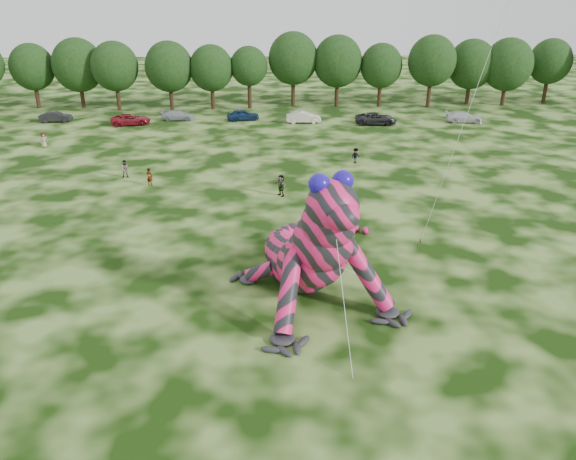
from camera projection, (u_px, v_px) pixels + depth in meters
The scene contains 27 objects.
ground at pixel (206, 334), 29.14m from camera, with size 240.00×240.00×0.00m, color #16330A.
inflatable_gecko at pixel (297, 221), 32.33m from camera, with size 13.94×16.55×8.28m, color #E91C64, non-canonical shape.
tree_4 at pixel (34, 76), 79.86m from camera, with size 6.22×5.60×9.06m, color black, non-canonical shape.
tree_5 at pixel (79, 73), 79.70m from camera, with size 7.16×6.44×9.80m, color black, non-canonical shape.
tree_6 at pixel (116, 76), 78.37m from camera, with size 6.52×5.86×9.49m, color black, non-canonical shape.
tree_7 at pixel (170, 76), 78.77m from camera, with size 6.68×6.01×9.48m, color black, non-canonical shape.
tree_8 at pixel (212, 77), 79.26m from camera, with size 6.14×5.53×8.94m, color black, non-canonical shape.
tree_9 at pixel (249, 77), 79.84m from camera, with size 5.27×4.74×8.68m, color black, non-canonical shape.
tree_10 at pixel (293, 69), 80.84m from camera, with size 7.09×6.38×10.50m, color black, non-canonical shape.
tree_11 at pixel (337, 71), 80.82m from camera, with size 7.01×6.31×10.07m, color black, non-canonical shape.
tree_12 at pixel (381, 75), 80.85m from camera, with size 5.99×5.39×8.97m, color black, non-canonical shape.
tree_13 at pixel (431, 71), 80.33m from camera, with size 6.83×6.15×10.13m, color black, non-canonical shape.
tree_14 at pixel (470, 72), 82.17m from camera, with size 6.82×6.14×9.40m, color black, non-canonical shape.
tree_15 at pixel (507, 72), 81.44m from camera, with size 7.17×6.45×9.63m, color black, non-canonical shape.
tree_16 at pixel (549, 71), 83.22m from camera, with size 6.26×5.63×9.37m, color black, non-canonical shape.
car_1 at pixel (56, 117), 73.16m from camera, with size 1.42×4.08×1.35m, color black.
car_2 at pixel (130, 119), 71.66m from camera, with size 2.28×4.95×1.38m, color maroon.
car_3 at pixel (178, 115), 74.19m from camera, with size 1.77×4.36×1.27m, color #9FA3A9.
car_4 at pixel (243, 115), 74.07m from camera, with size 1.70×4.22×1.44m, color #12274E.
car_5 at pixel (304, 117), 72.72m from camera, with size 1.56×4.46×1.47m, color beige.
car_6 at pixel (376, 119), 71.92m from camera, with size 2.44×5.30×1.47m, color #242326.
car_7 at pixel (464, 117), 73.00m from camera, with size 1.92×4.72×1.37m, color silver.
spectator_2 at pixel (356, 156), 56.34m from camera, with size 1.01×0.58×1.56m, color gray.
spectator_4 at pixel (44, 140), 61.79m from camera, with size 0.81×0.53×1.65m, color gray.
spectator_1 at pixel (126, 169), 52.13m from camera, with size 0.82×0.64×1.69m, color gray.
spectator_0 at pixel (150, 177), 50.09m from camera, with size 0.60×0.40×1.65m, color gray.
spectator_5 at pixel (281, 185), 47.66m from camera, with size 1.72×0.55×1.85m, color gray.
Camera 1 is at (3.24, -24.63, 16.71)m, focal length 35.00 mm.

